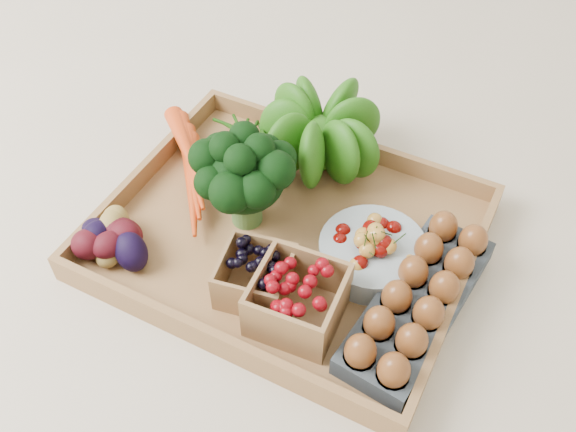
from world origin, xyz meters
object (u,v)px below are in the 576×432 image
at_px(tray, 288,238).
at_px(broccoli, 245,191).
at_px(egg_carton, 417,305).
at_px(cherry_bowl, 372,253).

relative_size(tray, broccoli, 3.40).
bearing_deg(egg_carton, tray, 175.59).
relative_size(broccoli, egg_carton, 0.54).
height_order(tray, cherry_bowl, cherry_bowl).
distance_m(tray, broccoli, 0.10).
distance_m(broccoli, cherry_bowl, 0.21).
height_order(tray, egg_carton, egg_carton).
bearing_deg(cherry_bowl, broccoli, -177.41).
height_order(cherry_bowl, egg_carton, cherry_bowl).
bearing_deg(tray, broccoli, 179.56).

